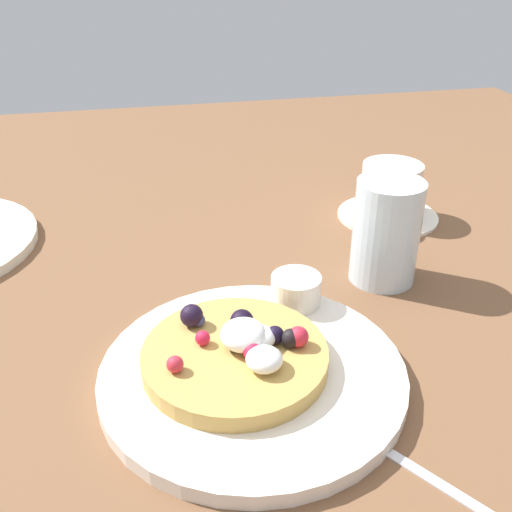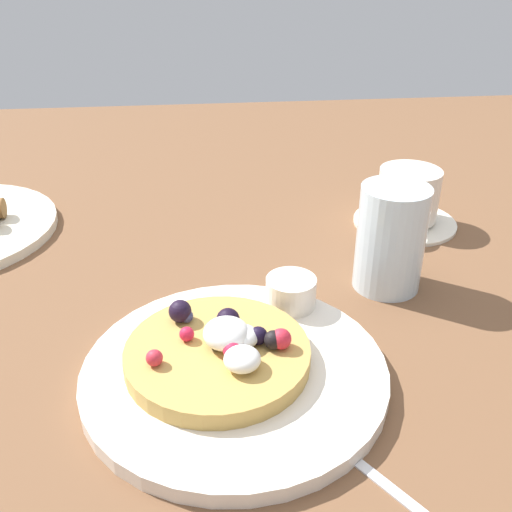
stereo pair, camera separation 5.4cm
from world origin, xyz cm
name	(u,v)px [view 1 (the left image)]	position (x,y,z in cm)	size (l,w,h in cm)	color
ground_plane	(188,301)	(0.00, 0.00, -1.50)	(161.27, 145.41, 3.00)	brown
pancake_plate	(253,373)	(3.75, -15.03, 0.69)	(24.91, 24.91, 1.39)	white
pancake_with_berries	(238,353)	(2.65, -14.42, 2.55)	(15.13, 15.13, 3.80)	tan
syrup_ramekin	(296,289)	(9.67, -6.74, 2.85)	(4.72, 4.72, 2.85)	white
coffee_saucer	(388,214)	(27.19, 11.75, 0.43)	(12.72, 12.72, 0.86)	silver
coffee_cup	(390,188)	(27.07, 11.62, 4.13)	(8.83, 8.99, 6.30)	white
water_glass	(386,232)	(20.42, -2.13, 5.47)	(6.83, 6.83, 10.93)	silver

